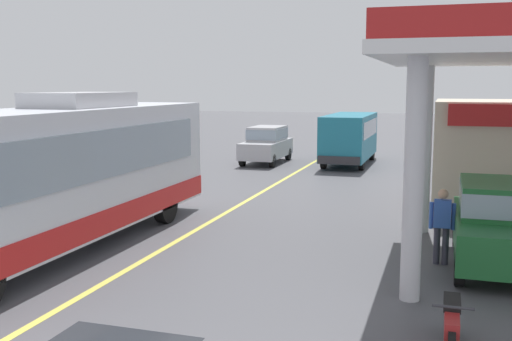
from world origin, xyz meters
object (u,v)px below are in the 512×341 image
Objects in this scene: car_at_pump at (497,220)px; minibus_opposing_lane at (350,134)px; pedestrian_near_pump at (442,222)px; car_trailing_behind_bus at (267,143)px; coach_bus_main at (59,178)px; motorcycle_parked_forecourt at (451,324)px.

car_at_pump is 17.01m from minibus_opposing_lane.
minibus_opposing_lane is at bearing 105.43° from pedestrian_near_pump.
car_trailing_behind_bus is (-8.51, 15.51, 0.08)m from pedestrian_near_pump.
pedestrian_near_pump is at bearing 9.56° from coach_bus_main.
minibus_opposing_lane is 3.69× the size of pedestrian_near_pump.
car_at_pump is at bearing -57.81° from car_trailing_behind_bus.
coach_bus_main is 2.63× the size of car_trailing_behind_bus.
motorcycle_parked_forecourt is 21.89m from car_trailing_behind_bus.
pedestrian_near_pump reaches higher than motorcycle_parked_forecourt.
minibus_opposing_lane is (4.08, 17.72, -0.25)m from coach_bus_main.
car_trailing_behind_bus is (0.06, 16.95, -0.71)m from coach_bus_main.
minibus_opposing_lane is (-5.61, 16.05, 0.46)m from car_at_pump.
pedestrian_near_pump is (-1.11, -0.22, -0.08)m from car_at_pump.
car_trailing_behind_bus reaches higher than motorcycle_parked_forecourt.
minibus_opposing_lane reaches higher than pedestrian_near_pump.
car_at_pump is 18.06m from car_trailing_behind_bus.
coach_bus_main is at bearing 160.32° from motorcycle_parked_forecourt.
car_at_pump is at bearing 9.75° from coach_bus_main.
car_at_pump is 2.33× the size of motorcycle_parked_forecourt.
car_at_pump is 2.53× the size of pedestrian_near_pump.
car_at_pump and car_trailing_behind_bus have the same top height.
pedestrian_near_pump is 0.40× the size of car_trailing_behind_bus.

